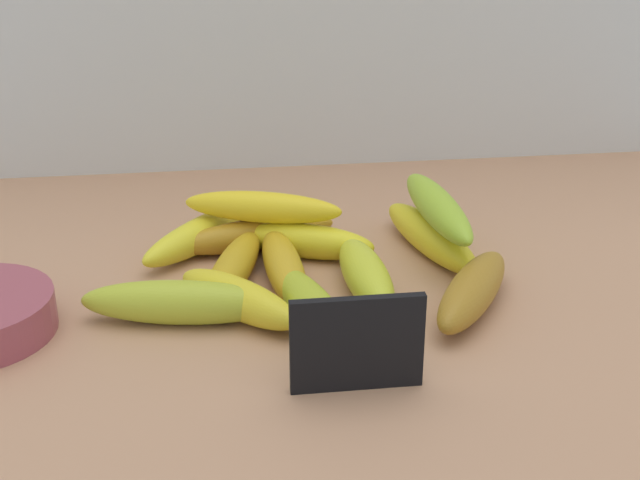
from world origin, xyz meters
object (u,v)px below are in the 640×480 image
object	(u,v)px
banana_11	(438,207)
banana_0	(204,233)
banana_2	(238,298)
banana_5	(180,302)
banana_7	(430,237)
banana_1	(366,275)
chalkboard_sign	(357,347)
banana_8	(233,269)
banana_12	(263,207)
banana_3	(473,290)
banana_4	(306,241)
banana_6	(256,234)
banana_9	(314,310)
banana_10	(284,266)

from	to	relation	value
banana_11	banana_0	bearing A→B (deg)	167.55
banana_2	banana_5	size ratio (longest dim) A/B	0.80
banana_7	banana_1	bearing A→B (deg)	-135.17
chalkboard_sign	banana_11	xyz separation A→B (cm)	(12.99, 24.24, 2.03)
banana_0	banana_2	distance (cm)	16.75
chalkboard_sign	banana_11	bearing A→B (deg)	61.81
banana_8	banana_12	xyz separation A→B (cm)	(3.68, 7.84, 3.53)
banana_3	banana_4	xyz separation A→B (cm)	(-14.54, 14.27, -0.21)
banana_2	banana_6	distance (cm)	15.72
banana_1	banana_2	distance (cm)	13.24
banana_1	banana_6	xyz separation A→B (cm)	(-10.27, 12.49, -0.31)
banana_11	banana_7	bearing A→B (deg)	109.77
banana_4	banana_8	size ratio (longest dim) A/B	0.87
banana_3	banana_5	size ratio (longest dim) A/B	0.91
banana_6	banana_4	bearing A→B (deg)	-27.76
banana_5	banana_11	size ratio (longest dim) A/B	0.97
chalkboard_sign	banana_12	bearing A→B (deg)	101.41
banana_2	banana_11	distance (cm)	24.95
banana_3	banana_11	xyz separation A→B (cm)	(-0.41, 12.46, 3.74)
banana_12	banana_6	bearing A→B (deg)	137.13
banana_7	banana_8	size ratio (longest dim) A/B	1.08
banana_0	banana_11	size ratio (longest dim) A/B	0.99
banana_2	banana_8	world-z (taller)	banana_2
banana_5	banana_9	xyz separation A→B (cm)	(12.30, -2.80, -0.14)
banana_12	banana_8	bearing A→B (deg)	-115.13
banana_10	banana_11	size ratio (longest dim) A/B	0.90
banana_8	banana_11	world-z (taller)	banana_11
banana_1	banana_12	distance (cm)	15.37
banana_7	banana_10	xyz separation A→B (cm)	(-16.80, -5.17, -0.11)
banana_1	banana_10	size ratio (longest dim) A/B	0.88
banana_1	banana_4	size ratio (longest dim) A/B	1.01
banana_1	banana_11	bearing A→B (deg)	40.44
banana_7	chalkboard_sign	bearing A→B (deg)	-116.64
banana_2	banana_7	world-z (taller)	same
banana_0	banana_3	world-z (taller)	banana_3
banana_6	banana_11	xyz separation A→B (cm)	(19.50, -4.63, 4.07)
banana_4	banana_6	world-z (taller)	banana_4
banana_5	banana_7	size ratio (longest dim) A/B	0.99
banana_12	banana_7	bearing A→B (deg)	-8.93
banana_9	banana_5	bearing A→B (deg)	167.17
banana_0	banana_10	size ratio (longest dim) A/B	1.10
banana_0	banana_12	world-z (taller)	banana_12
banana_2	banana_9	distance (cm)	7.57
banana_10	banana_11	xyz separation A→B (cm)	(17.15, 4.21, 3.99)
banana_3	banana_9	bearing A→B (deg)	-174.29
banana_5	banana_3	bearing A→B (deg)	-2.54
banana_9	banana_12	size ratio (longest dim) A/B	0.98
banana_0	banana_11	distance (cm)	26.15
banana_6	banana_9	size ratio (longest dim) A/B	1.08
banana_8	banana_10	world-z (taller)	banana_10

